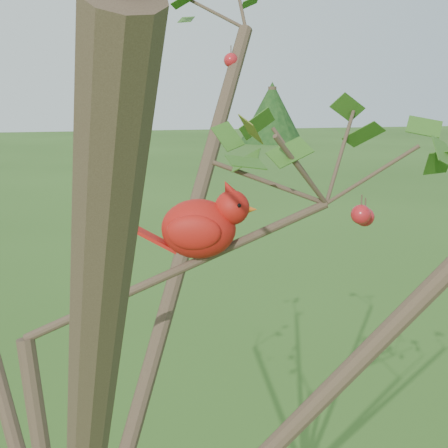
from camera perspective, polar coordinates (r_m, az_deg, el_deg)
The scene contains 3 objects.
crabapple_tree at distance 1.00m, azimuth -16.62°, elevation -4.58°, with size 2.35×2.05×2.95m.
cardinal at distance 1.10m, azimuth -2.18°, elevation -0.17°, with size 0.24×0.15×0.17m.
distant_trees at distance 24.16m, azimuth -20.39°, elevation 9.71°, with size 43.97×10.82×3.13m.
Camera 1 is at (0.08, -0.98, 2.41)m, focal length 45.00 mm.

